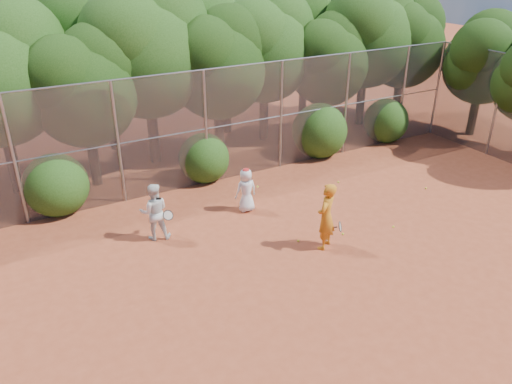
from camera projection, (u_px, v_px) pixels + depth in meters
ground at (333, 256)px, 13.55m from camera, size 80.00×80.00×0.00m
fence_back at (229, 123)px, 17.30m from camera, size 20.05×0.09×4.03m
fence_side at (497, 105)px, 19.37m from camera, size 0.09×6.09×4.03m
tree_2 at (84, 83)px, 16.18m from camera, size 3.99×3.47×5.47m
tree_3 at (146, 46)px, 17.71m from camera, size 4.89×4.26×6.70m
tree_4 at (218, 60)px, 18.61m from camera, size 4.19×3.64×5.73m
tree_5 at (265, 44)px, 20.20m from camera, size 4.51×3.92×6.17m
tree_6 at (329, 57)px, 20.76m from camera, size 3.86×3.36×5.29m
tree_7 at (368, 30)px, 21.97m from camera, size 4.77×4.14×6.53m
tree_8 at (405, 38)px, 22.81m from camera, size 4.25×3.70×5.82m
tree_10 at (102, 33)px, 18.91m from camera, size 5.15×4.48×7.06m
tree_11 at (226, 37)px, 20.97m from camera, size 4.64×4.03×6.35m
tree_12 at (306, 20)px, 23.26m from camera, size 5.02×4.37×6.88m
tree_13 at (485, 55)px, 20.98m from camera, size 3.86×3.36×5.29m
bush_0 at (55, 182)px, 15.43m from camera, size 2.00×2.00×2.00m
bush_1 at (204, 156)px, 17.66m from camera, size 1.80×1.80×1.80m
bush_2 at (320, 128)px, 19.76m from camera, size 2.20×2.20×2.20m
bush_3 at (386, 119)px, 21.35m from camera, size 1.90×1.90×1.90m
player_yellow at (326, 217)px, 13.53m from camera, size 0.91×0.77×1.93m
player_teen at (246, 190)px, 15.58m from camera, size 0.71×0.47×1.46m
player_white at (154, 212)px, 14.03m from camera, size 0.97×0.85×1.70m
ball_0 at (393, 227)px, 14.90m from camera, size 0.07×0.07×0.07m
ball_1 at (338, 182)px, 17.75m from camera, size 0.07×0.07×0.07m
ball_2 at (343, 234)px, 14.52m from camera, size 0.07×0.07×0.07m
ball_3 at (426, 188)px, 17.29m from camera, size 0.07×0.07×0.07m
ball_4 at (298, 241)px, 14.17m from camera, size 0.07×0.07×0.07m
ball_5 at (334, 189)px, 17.24m from camera, size 0.07×0.07×0.07m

